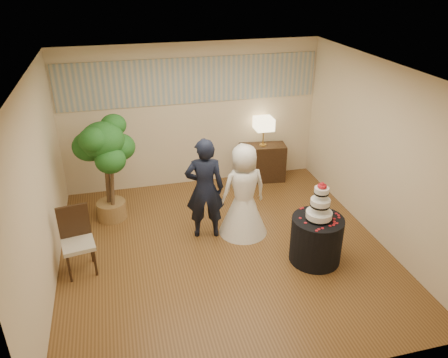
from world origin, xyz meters
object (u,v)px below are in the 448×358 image
object	(u,v)px
cake_table	(316,239)
console	(262,163)
wedding_cake	(320,201)
table_lamp	(263,132)
bride	(244,190)
groom	(205,189)
side_chair	(78,243)
ficus_tree	(107,170)

from	to	relation	value
cake_table	console	world-z (taller)	console
wedding_cake	table_lamp	size ratio (longest dim) A/B	1.03
bride	cake_table	world-z (taller)	bride
groom	side_chair	bearing A→B (deg)	23.33
bride	wedding_cake	distance (m)	1.33
groom	wedding_cake	world-z (taller)	groom
side_chair	wedding_cake	bearing A→B (deg)	-18.88
wedding_cake	console	distance (m)	2.87
bride	groom	bearing A→B (deg)	-13.31
ficus_tree	groom	bearing A→B (deg)	-31.41
cake_table	ficus_tree	size ratio (longest dim) A/B	0.41
table_lamp	console	bearing A→B (deg)	0.00
table_lamp	ficus_tree	world-z (taller)	ficus_tree
cake_table	wedding_cake	size ratio (longest dim) A/B	1.29
ficus_tree	wedding_cake	bearing A→B (deg)	-33.98
console	wedding_cake	bearing A→B (deg)	-84.18
console	table_lamp	xyz separation A→B (m)	(0.00, 0.00, 0.67)
side_chair	bride	bearing A→B (deg)	0.17
wedding_cake	ficus_tree	xyz separation A→B (m)	(-2.96, 1.99, -0.08)
wedding_cake	table_lamp	xyz separation A→B (m)	(0.10, 2.80, 0.03)
cake_table	side_chair	world-z (taller)	side_chair
bride	cake_table	size ratio (longest dim) A/B	2.04
groom	ficus_tree	bearing A→B (deg)	-22.43
table_lamp	groom	bearing A→B (deg)	-132.26
groom	side_chair	size ratio (longest dim) A/B	1.70
ficus_tree	table_lamp	bearing A→B (deg)	14.77
bride	wedding_cake	size ratio (longest dim) A/B	2.63
bride	table_lamp	xyz separation A→B (m)	(0.94, 1.79, 0.27)
table_lamp	side_chair	xyz separation A→B (m)	(-3.52, -2.22, -0.55)
wedding_cake	table_lamp	bearing A→B (deg)	87.96
console	ficus_tree	xyz separation A→B (m)	(-3.06, -0.81, 0.56)
bride	side_chair	bearing A→B (deg)	2.63
groom	cake_table	bearing A→B (deg)	152.52
wedding_cake	side_chair	world-z (taller)	wedding_cake
table_lamp	side_chair	distance (m)	4.20
cake_table	console	size ratio (longest dim) A/B	0.83
bride	side_chair	world-z (taller)	bride
wedding_cake	ficus_tree	world-z (taller)	ficus_tree
cake_table	wedding_cake	bearing A→B (deg)	0.00
wedding_cake	side_chair	xyz separation A→B (m)	(-3.42, 0.58, -0.52)
console	table_lamp	world-z (taller)	table_lamp
cake_table	console	xyz separation A→B (m)	(0.10, 2.80, 0.02)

